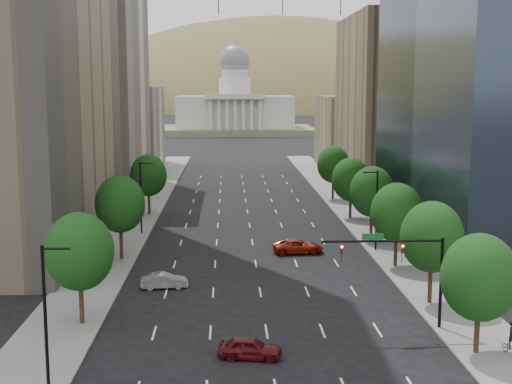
{
  "coord_description": "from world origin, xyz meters",
  "views": [
    {
      "loc": [
        -2.79,
        -19.31,
        18.02
      ],
      "look_at": [
        -0.11,
        46.48,
        8.0
      ],
      "focal_mm": 48.66,
      "sensor_mm": 36.0,
      "label": 1
    }
  ],
  "objects": [
    {
      "name": "sidewalk_left",
      "position": [
        -15.5,
        60.0,
        0.07
      ],
      "size": [
        6.0,
        200.0,
        0.15
      ],
      "primitive_type": "cube",
      "color": "slate",
      "rests_on": "ground"
    },
    {
      "name": "streetlight_ln",
      "position": [
        -13.44,
        65.0,
        4.84
      ],
      "size": [
        1.7,
        0.2,
        9.0
      ],
      "color": "black",
      "rests_on": "ground"
    },
    {
      "name": "tree_right_1",
      "position": [
        14.0,
        36.0,
        5.75
      ],
      "size": [
        5.2,
        5.2,
        8.75
      ],
      "color": "#382316",
      "rests_on": "ground"
    },
    {
      "name": "capitol",
      "position": [
        0.0,
        249.71,
        8.58
      ],
      "size": [
        60.0,
        40.0,
        35.2
      ],
      "color": "#596647",
      "rests_on": "ground"
    },
    {
      "name": "car_silver",
      "position": [
        -8.59,
        41.55,
        0.7
      ],
      "size": [
        4.38,
        1.93,
        1.4
      ],
      "primitive_type": "imported",
      "rotation": [
        0.0,
        0.0,
        1.68
      ],
      "color": "gray",
      "rests_on": "ground"
    },
    {
      "name": "tree_left_0",
      "position": [
        -14.0,
        32.0,
        5.75
      ],
      "size": [
        5.2,
        5.2,
        8.75
      ],
      "color": "#382316",
      "rests_on": "ground"
    },
    {
      "name": "traffic_signal",
      "position": [
        10.53,
        30.0,
        5.17
      ],
      "size": [
        9.12,
        0.4,
        7.38
      ],
      "color": "black",
      "rests_on": "ground"
    },
    {
      "name": "sidewalk_right",
      "position": [
        15.5,
        60.0,
        0.07
      ],
      "size": [
        6.0,
        200.0,
        0.15
      ],
      "primitive_type": "cube",
      "color": "slate",
      "rests_on": "ground"
    },
    {
      "name": "streetlight_ls",
      "position": [
        -13.44,
        20.0,
        4.84
      ],
      "size": [
        1.7,
        0.2,
        9.0
      ],
      "color": "black",
      "rests_on": "ground"
    },
    {
      "name": "tree_left_1",
      "position": [
        -14.0,
        52.0,
        5.96
      ],
      "size": [
        5.2,
        5.2,
        8.97
      ],
      "color": "#382316",
      "rests_on": "ground"
    },
    {
      "name": "streetlight_rn",
      "position": [
        13.44,
        55.0,
        4.84
      ],
      "size": [
        1.7,
        0.2,
        9.0
      ],
      "color": "black",
      "rests_on": "ground"
    },
    {
      "name": "tree_right_5",
      "position": [
        14.0,
        90.0,
        5.75
      ],
      "size": [
        5.2,
        5.2,
        8.75
      ],
      "color": "#382316",
      "rests_on": "ground"
    },
    {
      "name": "foothills",
      "position": [
        34.67,
        599.39,
        -37.78
      ],
      "size": [
        720.0,
        413.0,
        263.0
      ],
      "color": "olive",
      "rests_on": "ground"
    },
    {
      "name": "midrise_cream_left",
      "position": [
        -25.0,
        103.0,
        17.5
      ],
      "size": [
        14.0,
        30.0,
        35.0
      ],
      "primitive_type": "cube",
      "color": "beige",
      "rests_on": "ground"
    },
    {
      "name": "tree_right_2",
      "position": [
        14.0,
        48.0,
        5.6
      ],
      "size": [
        5.2,
        5.2,
        8.61
      ],
      "color": "#382316",
      "rests_on": "ground"
    },
    {
      "name": "car_maroon",
      "position": [
        -1.4,
        24.9,
        0.73
      ],
      "size": [
        4.5,
        2.29,
        1.47
      ],
      "primitive_type": "imported",
      "rotation": [
        0.0,
        0.0,
        1.44
      ],
      "color": "#4F0D13",
      "rests_on": "ground"
    },
    {
      "name": "filler_right",
      "position": [
        25.0,
        133.0,
        8.0
      ],
      "size": [
        14.0,
        26.0,
        16.0
      ],
      "primitive_type": "cube",
      "color": "#8C7759",
      "rests_on": "ground"
    },
    {
      "name": "parking_tan_right",
      "position": [
        25.0,
        100.0,
        15.0
      ],
      "size": [
        14.0,
        30.0,
        30.0
      ],
      "primitive_type": "cube",
      "color": "#8C7759",
      "rests_on": "ground"
    },
    {
      "name": "tree_right_3",
      "position": [
        14.0,
        60.0,
        5.89
      ],
      "size": [
        5.2,
        5.2,
        8.89
      ],
      "color": "#382316",
      "rests_on": "ground"
    },
    {
      "name": "car_red_far",
      "position": [
        4.79,
        54.35,
        0.76
      ],
      "size": [
        5.68,
        3.02,
        1.52
      ],
      "primitive_type": "imported",
      "rotation": [
        0.0,
        0.0,
        1.66
      ],
      "color": "maroon",
      "rests_on": "ground"
    },
    {
      "name": "cyclist",
      "position": [
        16.25,
        24.54,
        0.9
      ],
      "size": [
        1.2,
        1.77,
        2.23
      ],
      "rotation": [
        0.0,
        0.0,
        0.41
      ],
      "color": "black",
      "rests_on": "sidewalk_right"
    },
    {
      "name": "filler_left",
      "position": [
        -25.0,
        136.0,
        9.0
      ],
      "size": [
        14.0,
        26.0,
        18.0
      ],
      "primitive_type": "cube",
      "color": "beige",
      "rests_on": "ground"
    },
    {
      "name": "tree_right_0",
      "position": [
        14.0,
        25.0,
        5.39
      ],
      "size": [
        5.2,
        5.2,
        8.39
      ],
      "color": "#382316",
      "rests_on": "ground"
    },
    {
      "name": "tree_left_2",
      "position": [
        -14.0,
        78.0,
        5.68
      ],
      "size": [
        5.2,
        5.2,
        8.68
      ],
      "color": "#382316",
      "rests_on": "ground"
    },
    {
      "name": "tree_right_4",
      "position": [
        14.0,
        74.0,
        5.46
      ],
      "size": [
        5.2,
        5.2,
        8.46
      ],
      "color": "#382316",
      "rests_on": "ground"
    }
  ]
}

